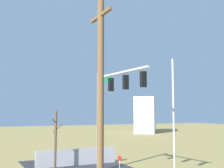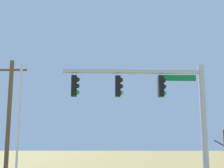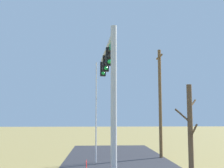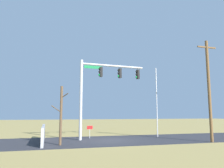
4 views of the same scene
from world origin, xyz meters
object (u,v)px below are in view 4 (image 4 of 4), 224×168
(signal_mast, at_px, (100,84))
(utility_pole, at_px, (209,88))
(open_sign, at_px, (90,129))
(bare_tree, at_px, (61,114))
(flagpole, at_px, (157,102))

(signal_mast, height_order, utility_pole, utility_pole)
(open_sign, bearing_deg, bare_tree, 53.28)
(flagpole, relative_size, open_sign, 6.04)
(flagpole, bearing_deg, bare_tree, 19.70)
(signal_mast, xyz_separation_m, flagpole, (-6.43, -0.69, -1.62))
(utility_pole, relative_size, bare_tree, 1.96)
(utility_pole, relative_size, open_sign, 7.33)
(open_sign, bearing_deg, signal_mast, 122.10)
(utility_pole, distance_m, open_sign, 11.71)
(utility_pole, height_order, bare_tree, utility_pole)
(signal_mast, bearing_deg, open_sign, -57.90)
(flagpole, height_order, utility_pole, utility_pole)
(signal_mast, bearing_deg, utility_pole, 152.31)
(signal_mast, xyz_separation_m, utility_pole, (-8.79, 4.61, -0.67))
(bare_tree, bearing_deg, flagpole, -160.30)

